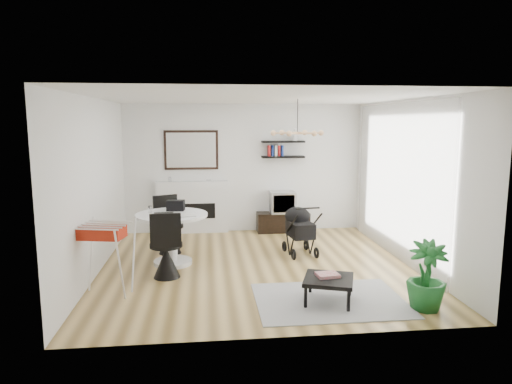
{
  "coord_description": "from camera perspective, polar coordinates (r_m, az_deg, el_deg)",
  "views": [
    {
      "loc": [
        -0.81,
        -7.12,
        2.33
      ],
      "look_at": [
        0.03,
        0.4,
        1.16
      ],
      "focal_mm": 32.0,
      "sensor_mm": 36.0,
      "label": 1
    }
  ],
  "objects": [
    {
      "name": "crt_tv",
      "position": [
        9.7,
        3.32,
        -1.26
      ],
      "size": [
        0.52,
        0.46,
        0.46
      ],
      "color": "#B1B1B3",
      "rests_on": "tv_console"
    },
    {
      "name": "laptop",
      "position": [
        7.5,
        -11.48,
        -2.7
      ],
      "size": [
        0.32,
        0.21,
        0.02
      ],
      "primitive_type": "imported",
      "rotation": [
        0.0,
        0.0,
        0.04
      ],
      "color": "black",
      "rests_on": "dining_table"
    },
    {
      "name": "newspaper",
      "position": [
        7.38,
        -8.91,
        -2.89
      ],
      "size": [
        0.38,
        0.33,
        0.01
      ],
      "primitive_type": "cube",
      "rotation": [
        0.0,
        0.0,
        0.16
      ],
      "color": "silver",
      "rests_on": "dining_table"
    },
    {
      "name": "ceiling",
      "position": [
        7.18,
        0.14,
        11.7
      ],
      "size": [
        5.0,
        5.0,
        0.0
      ],
      "primitive_type": "plane",
      "color": "white",
      "rests_on": "wall_back"
    },
    {
      "name": "magazines",
      "position": [
        6.13,
        8.93,
        -10.2
      ],
      "size": [
        0.31,
        0.26,
        0.04
      ],
      "primitive_type": "cube",
      "rotation": [
        0.0,
        0.0,
        0.12
      ],
      "color": "#B42D35",
      "rests_on": "coffee_table"
    },
    {
      "name": "tv_console",
      "position": [
        9.79,
        3.39,
        -3.77
      ],
      "size": [
        1.11,
        0.39,
        0.42
      ],
      "primitive_type": "cube",
      "color": "black",
      "rests_on": "floor"
    },
    {
      "name": "drying_rack",
      "position": [
        6.53,
        -18.36,
        -7.79
      ],
      "size": [
        0.78,
        0.74,
        0.99
      ],
      "rotation": [
        0.0,
        0.0,
        -0.21
      ],
      "color": "white",
      "rests_on": "floor"
    },
    {
      "name": "fireplace",
      "position": [
        9.69,
        -7.97,
        -1.1
      ],
      "size": [
        1.5,
        0.17,
        2.16
      ],
      "color": "white",
      "rests_on": "floor"
    },
    {
      "name": "sheer_curtain",
      "position": [
        8.06,
        17.19,
        1.37
      ],
      "size": [
        0.04,
        3.6,
        2.6
      ],
      "primitive_type": "cube",
      "color": "white",
      "rests_on": "wall_right"
    },
    {
      "name": "rug",
      "position": [
        6.25,
        9.19,
        -13.19
      ],
      "size": [
        1.95,
        1.41,
        0.01
      ],
      "primitive_type": "cube",
      "color": "#A0A0A0",
      "rests_on": "floor"
    },
    {
      "name": "shelf_upper",
      "position": [
        9.64,
        3.41,
        6.3
      ],
      "size": [
        0.9,
        0.25,
        0.04
      ],
      "primitive_type": "cube",
      "color": "black",
      "rests_on": "wall_back"
    },
    {
      "name": "drinking_glass",
      "position": [
        7.74,
        -13.1,
        -2.09
      ],
      "size": [
        0.07,
        0.07,
        0.11
      ],
      "primitive_type": "cylinder",
      "color": "white",
      "rests_on": "dining_table"
    },
    {
      "name": "stroller",
      "position": [
        8.17,
        5.44,
        -4.97
      ],
      "size": [
        0.55,
        0.79,
        0.93
      ],
      "rotation": [
        0.0,
        0.0,
        0.13
      ],
      "color": "black",
      "rests_on": "floor"
    },
    {
      "name": "shelf_lower",
      "position": [
        9.66,
        3.39,
        4.41
      ],
      "size": [
        0.9,
        0.25,
        0.04
      ],
      "primitive_type": "cube",
      "color": "black",
      "rests_on": "wall_back"
    },
    {
      "name": "chair_near",
      "position": [
        7.04,
        -11.13,
        -7.95
      ],
      "size": [
        0.49,
        0.51,
        1.03
      ],
      "rotation": [
        0.0,
        0.0,
        3.22
      ],
      "color": "black",
      "rests_on": "floor"
    },
    {
      "name": "chair_far",
      "position": [
        8.33,
        -10.77,
        -5.33
      ],
      "size": [
        0.54,
        0.55,
        1.03
      ],
      "rotation": [
        0.0,
        0.0,
        0.38
      ],
      "color": "black",
      "rests_on": "floor"
    },
    {
      "name": "black_bag",
      "position": [
        7.8,
        -10.01,
        -1.66
      ],
      "size": [
        0.31,
        0.21,
        0.17
      ],
      "primitive_type": "cube",
      "rotation": [
        0.0,
        0.0,
        -0.14
      ],
      "color": "black",
      "rests_on": "dining_table"
    },
    {
      "name": "potted_plant",
      "position": [
        6.15,
        20.56,
        -9.77
      ],
      "size": [
        0.58,
        0.58,
        0.87
      ],
      "primitive_type": "imported",
      "rotation": [
        0.0,
        0.0,
        -0.2
      ],
      "color": "#1B6125",
      "rests_on": "floor"
    },
    {
      "name": "wall_back",
      "position": [
        9.71,
        -1.53,
        2.96
      ],
      "size": [
        5.0,
        0.0,
        5.0
      ],
      "primitive_type": "plane",
      "rotation": [
        1.57,
        0.0,
        0.0
      ],
      "color": "white",
      "rests_on": "floor"
    },
    {
      "name": "wall_right",
      "position": [
        7.92,
        18.43,
        1.19
      ],
      "size": [
        0.0,
        5.0,
        5.0
      ],
      "primitive_type": "plane",
      "rotation": [
        1.57,
        0.0,
        -1.57
      ],
      "color": "white",
      "rests_on": "floor"
    },
    {
      "name": "floor",
      "position": [
        7.54,
        0.13,
        -9.25
      ],
      "size": [
        5.0,
        5.0,
        0.0
      ],
      "primitive_type": "plane",
      "color": "olive",
      "rests_on": "ground"
    },
    {
      "name": "pendant_lamp",
      "position": [
        7.58,
        5.19,
        7.35
      ],
      "size": [
        0.9,
        0.9,
        0.1
      ],
      "primitive_type": null,
      "color": "tan",
      "rests_on": "ceiling"
    },
    {
      "name": "dining_table",
      "position": [
        7.62,
        -10.44,
        -4.82
      ],
      "size": [
        1.16,
        1.16,
        0.85
      ],
      "color": "white",
      "rests_on": "floor"
    },
    {
      "name": "wall_left",
      "position": [
        7.39,
        -19.51,
        0.62
      ],
      "size": [
        0.0,
        5.0,
        5.0
      ],
      "primitive_type": "plane",
      "rotation": [
        1.57,
        0.0,
        1.57
      ],
      "color": "white",
      "rests_on": "floor"
    },
    {
      "name": "coffee_table",
      "position": [
        6.1,
        9.07,
        -10.86
      ],
      "size": [
        0.79,
        0.79,
        0.32
      ],
      "rotation": [
        0.0,
        0.0,
        -0.34
      ],
      "color": "black",
      "rests_on": "rug"
    }
  ]
}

